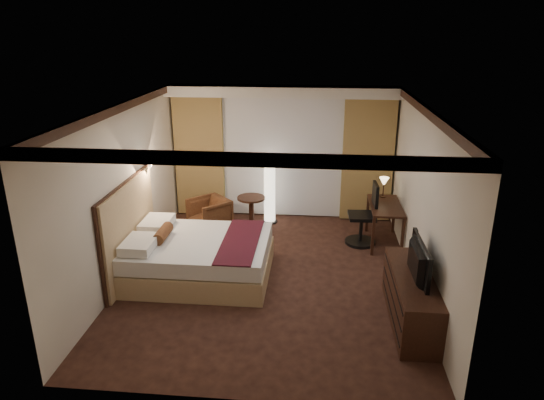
# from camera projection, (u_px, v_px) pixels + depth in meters

# --- Properties ---
(floor) EXTENTS (4.50, 5.50, 0.01)m
(floor) POSITION_uv_depth(u_px,v_px,m) (270.00, 276.00, 7.74)
(floor) COLOR black
(floor) RESTS_ON ground
(ceiling) EXTENTS (4.50, 5.50, 0.01)m
(ceiling) POSITION_uv_depth(u_px,v_px,m) (269.00, 106.00, 6.83)
(ceiling) COLOR white
(ceiling) RESTS_ON back_wall
(back_wall) EXTENTS (4.50, 0.02, 2.70)m
(back_wall) POSITION_uv_depth(u_px,v_px,m) (283.00, 152.00, 9.87)
(back_wall) COLOR beige
(back_wall) RESTS_ON floor
(left_wall) EXTENTS (0.02, 5.50, 2.70)m
(left_wall) POSITION_uv_depth(u_px,v_px,m) (125.00, 192.00, 7.49)
(left_wall) COLOR beige
(left_wall) RESTS_ON floor
(right_wall) EXTENTS (0.02, 5.50, 2.70)m
(right_wall) POSITION_uv_depth(u_px,v_px,m) (422.00, 201.00, 7.09)
(right_wall) COLOR beige
(right_wall) RESTS_ON floor
(crown_molding) EXTENTS (4.50, 5.50, 0.12)m
(crown_molding) POSITION_uv_depth(u_px,v_px,m) (269.00, 110.00, 6.85)
(crown_molding) COLOR black
(crown_molding) RESTS_ON ceiling
(soffit) EXTENTS (4.50, 0.50, 0.20)m
(soffit) POSITION_uv_depth(u_px,v_px,m) (282.00, 91.00, 9.21)
(soffit) COLOR white
(soffit) RESTS_ON ceiling
(curtain_sheer) EXTENTS (2.48, 0.04, 2.45)m
(curtain_sheer) POSITION_uv_depth(u_px,v_px,m) (282.00, 158.00, 9.83)
(curtain_sheer) COLOR silver
(curtain_sheer) RESTS_ON back_wall
(curtain_left_drape) EXTENTS (1.00, 0.14, 2.45)m
(curtain_left_drape) POSITION_uv_depth(u_px,v_px,m) (200.00, 157.00, 9.92)
(curtain_left_drape) COLOR #A57A4B
(curtain_left_drape) RESTS_ON back_wall
(curtain_right_drape) EXTENTS (1.00, 0.14, 2.45)m
(curtain_right_drape) POSITION_uv_depth(u_px,v_px,m) (368.00, 161.00, 9.62)
(curtain_right_drape) COLOR #A57A4B
(curtain_right_drape) RESTS_ON back_wall
(wall_sconce) EXTENTS (0.24, 0.24, 0.24)m
(wall_sconce) POSITION_uv_depth(u_px,v_px,m) (150.00, 162.00, 8.10)
(wall_sconce) COLOR white
(wall_sconce) RESTS_ON left_wall
(bed) EXTENTS (2.18, 1.70, 0.64)m
(bed) POSITION_uv_depth(u_px,v_px,m) (200.00, 257.00, 7.65)
(bed) COLOR white
(bed) RESTS_ON floor
(headboard) EXTENTS (0.12, 2.00, 1.50)m
(headboard) POSITION_uv_depth(u_px,v_px,m) (130.00, 230.00, 7.61)
(headboard) COLOR tan
(headboard) RESTS_ON floor
(armchair) EXTENTS (0.92, 0.92, 0.69)m
(armchair) POSITION_uv_depth(u_px,v_px,m) (209.00, 213.00, 9.42)
(armchair) COLOR #472615
(armchair) RESTS_ON floor
(side_table) EXTENTS (0.55, 0.55, 0.61)m
(side_table) POSITION_uv_depth(u_px,v_px,m) (251.00, 211.00, 9.61)
(side_table) COLOR black
(side_table) RESTS_ON floor
(floor_lamp) EXTENTS (0.30, 0.30, 1.43)m
(floor_lamp) POSITION_uv_depth(u_px,v_px,m) (270.00, 189.00, 9.65)
(floor_lamp) COLOR white
(floor_lamp) RESTS_ON floor
(desk) EXTENTS (0.55, 1.15, 0.75)m
(desk) POSITION_uv_depth(u_px,v_px,m) (384.00, 224.00, 8.81)
(desk) COLOR black
(desk) RESTS_ON floor
(desk_lamp) EXTENTS (0.18, 0.18, 0.34)m
(desk_lamp) POSITION_uv_depth(u_px,v_px,m) (383.00, 188.00, 9.02)
(desk_lamp) COLOR #FFD899
(desk_lamp) RESTS_ON desk
(office_chair) EXTENTS (0.58, 0.58, 1.16)m
(office_chair) POSITION_uv_depth(u_px,v_px,m) (362.00, 214.00, 8.73)
(office_chair) COLOR black
(office_chair) RESTS_ON floor
(dresser) EXTENTS (0.50, 1.75, 0.68)m
(dresser) POSITION_uv_depth(u_px,v_px,m) (411.00, 298.00, 6.46)
(dresser) COLOR black
(dresser) RESTS_ON floor
(television) EXTENTS (0.58, 0.99, 0.13)m
(television) POSITION_uv_depth(u_px,v_px,m) (413.00, 256.00, 6.25)
(television) COLOR black
(television) RESTS_ON dresser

